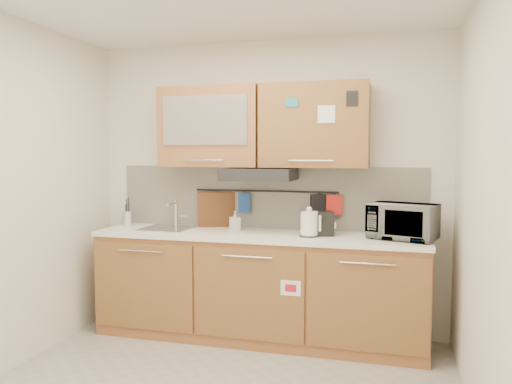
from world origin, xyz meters
The scene contains 18 objects.
wall_back centered at (0.00, 1.50, 1.30)m, with size 3.20×3.20×0.00m, color silver.
wall_right centered at (1.60, 0.00, 1.30)m, with size 3.00×3.00×0.00m, color silver.
base_cabinet centered at (0.00, 1.19, 0.41)m, with size 2.80×0.64×0.88m.
countertop centered at (0.00, 1.19, 0.90)m, with size 2.82×0.62×0.04m, color white.
backsplash centered at (0.00, 1.49, 1.20)m, with size 2.80×0.02×0.56m, color silver.
upper_cabinets centered at (0.00, 1.32, 1.83)m, with size 1.82×0.37×0.70m.
range_hood centered at (0.00, 1.25, 1.42)m, with size 0.60×0.46×0.10m, color black.
sink centered at (-0.85, 1.21, 0.92)m, with size 0.42×0.40×0.26m.
utensil_rail centered at (0.00, 1.45, 1.26)m, with size 0.02×0.02×1.30m, color black.
utensil_crock centered at (-1.30, 1.32, 0.99)m, with size 0.12×0.12×0.27m.
kettle centered at (0.45, 1.13, 1.02)m, with size 0.18×0.16×0.25m.
toaster centered at (0.51, 1.21, 1.02)m, with size 0.29×0.21×0.20m.
microwave centered at (1.19, 1.21, 1.06)m, with size 0.51×0.34×0.28m, color #999999.
soap_bottle centered at (-0.24, 1.30, 1.01)m, with size 0.08×0.08×0.17m, color #999999.
cutting_board centered at (-0.45, 1.44, 1.02)m, with size 0.36×0.03×0.44m, color brown.
oven_mitt centered at (-0.19, 1.44, 1.15)m, with size 0.11×0.03×0.18m, color #204595.
dark_pouch centered at (0.48, 1.44, 1.13)m, with size 0.14×0.04×0.22m, color black.
pot_holder centered at (0.62, 1.44, 1.15)m, with size 0.14×0.02×0.17m, color red.
Camera 1 is at (1.08, -2.88, 1.60)m, focal length 35.00 mm.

